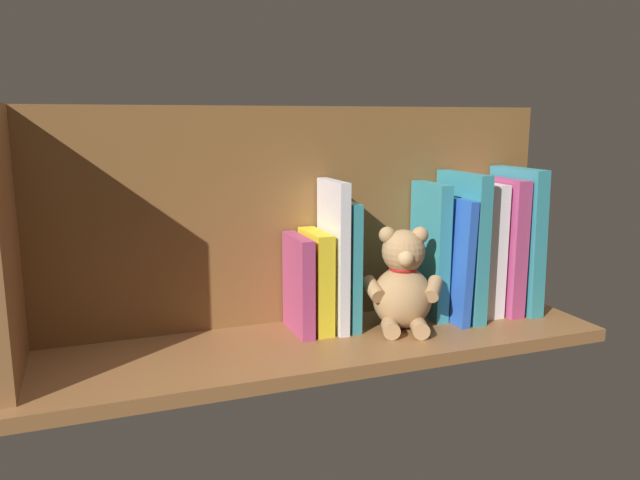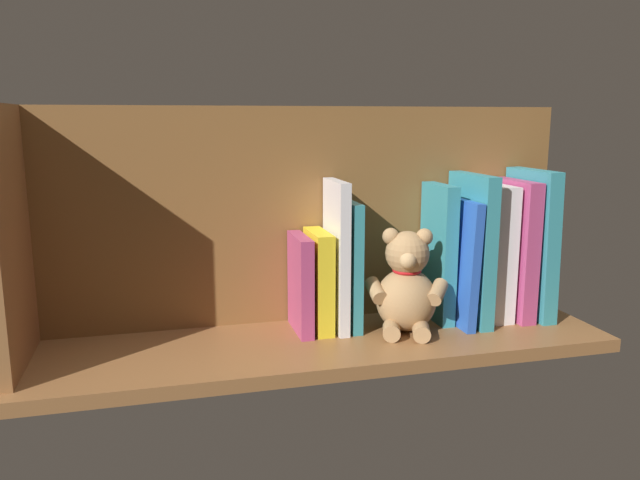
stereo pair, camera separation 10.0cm
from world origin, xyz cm
name	(u,v)px [view 2 (the right image)]	position (x,y,z in cm)	size (l,w,h in cm)	color
ground_plane	(320,344)	(0.00, 0.00, -1.10)	(96.34, 26.55, 2.20)	brown
shelf_back_panel	(304,215)	(0.00, -11.02, 19.03)	(96.34, 1.50, 38.06)	brown
shelf_side_divider	(7,239)	(46.17, 0.00, 19.03)	(2.40, 20.55, 38.06)	brown
book_0	(531,243)	(-40.68, -2.82, 13.49)	(2.74, 14.11, 26.98)	teal
book_1	(513,249)	(-37.23, -3.16, 12.58)	(2.83, 13.42, 25.16)	#B23F72
dictionary_thick_white	(489,251)	(-32.74, -3.76, 12.20)	(4.81, 12.03, 24.41)	white
book_2	(471,248)	(-28.43, -2.61, 13.25)	(2.47, 14.53, 26.49)	teal
book_3	(456,261)	(-25.73, -2.54, 11.09)	(1.61, 14.66, 22.19)	blue
book_4	(438,253)	(-23.05, -4.50, 12.32)	(2.39, 10.74, 24.63)	teal
teddy_bear	(406,286)	(-15.15, 0.17, 7.88)	(13.67, 13.68, 17.91)	tan
book_5	(349,265)	(-6.45, -4.52, 11.07)	(1.77, 10.70, 22.15)	teal
book_6	(336,256)	(-4.00, -4.28, 12.91)	(1.80, 11.18, 25.81)	silver
book_7	(319,281)	(-0.96, -4.55, 8.61)	(2.95, 10.65, 17.21)	yellow
book_8	(300,284)	(2.30, -4.36, 8.34)	(2.23, 11.03, 16.68)	#B23F72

